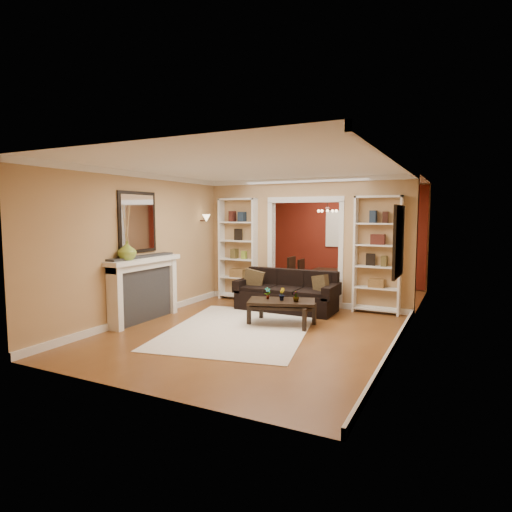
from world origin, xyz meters
The scene contains 30 objects.
floor centered at (0.00, 0.00, 0.00)m, with size 8.00×8.00×0.00m, color brown.
ceiling centered at (0.00, 0.00, 2.70)m, with size 8.00×8.00×0.00m, color white.
wall_back centered at (0.00, 4.00, 1.35)m, with size 8.00×8.00×0.00m, color tan.
wall_front centered at (0.00, -4.00, 1.35)m, with size 8.00×8.00×0.00m, color tan.
wall_left centered at (-2.25, 0.00, 1.35)m, with size 8.00×8.00×0.00m, color tan.
wall_right centered at (2.25, 0.00, 1.35)m, with size 8.00×8.00×0.00m, color tan.
partition_wall centered at (0.00, 1.20, 1.35)m, with size 4.50×0.15×2.70m, color tan.
red_back_panel centered at (0.00, 3.97, 1.32)m, with size 4.44×0.04×2.64m, color maroon.
dining_window centered at (0.00, 3.93, 1.55)m, with size 0.78×0.03×0.98m, color #8CA5CC.
area_rug centered at (-0.29, -1.23, 0.01)m, with size 2.25×3.15×0.01m, color silver.
sofa centered at (-0.13, 0.45, 0.40)m, with size 2.05×0.89×0.80m, color black.
pillow_left centered at (-0.86, 0.43, 0.59)m, with size 0.40×0.11×0.40m, color #4F3E22.
pillow_right centered at (0.60, 0.43, 0.58)m, with size 0.38×0.11×0.38m, color #4F3E22.
coffee_table centered at (0.23, -0.64, 0.22)m, with size 1.16×0.63×0.44m, color black.
plant_left centered at (-0.04, -0.64, 0.54)m, with size 0.11×0.07×0.21m, color #336626.
plant_center centered at (0.23, -0.64, 0.55)m, with size 0.12×0.10×0.22m, color #336626.
plant_right centered at (0.50, -0.64, 0.54)m, with size 0.11×0.11×0.20m, color #336626.
bookshelf_left centered at (-1.55, 1.03, 1.15)m, with size 0.90×0.30×2.30m, color white.
bookshelf_right centered at (1.55, 1.03, 1.15)m, with size 0.90×0.30×2.30m, color white.
fireplace centered at (-2.09, -1.50, 0.58)m, with size 0.32×1.70×1.16m, color white.
vase centered at (-2.09, -1.93, 1.32)m, with size 0.32×0.32×0.33m, color olive.
mirror centered at (-2.23, -1.50, 1.80)m, with size 0.03×0.95×1.10m, color silver.
wall_sconce centered at (-2.15, 0.55, 1.83)m, with size 0.18×0.18×0.22m, color #FFE0A5.
framed_art centered at (2.21, -1.00, 1.55)m, with size 0.04×0.85×1.05m, color black.
dining_table centered at (0.05, 2.59, 0.27)m, with size 0.86×1.55×0.54m, color black.
dining_chair_nw centered at (-0.50, 2.29, 0.46)m, with size 0.46×0.46×0.93m, color black.
dining_chair_ne centered at (0.60, 2.29, 0.47)m, with size 0.47×0.47×0.94m, color black.
dining_chair_sw centered at (-0.50, 2.89, 0.40)m, with size 0.40×0.40×0.81m, color black.
dining_chair_se centered at (0.60, 2.89, 0.38)m, with size 0.38×0.38×0.77m, color black.
chandelier centered at (0.00, 2.70, 2.02)m, with size 0.50×0.50×0.30m, color #301A16.
Camera 1 is at (3.11, -7.46, 1.94)m, focal length 30.00 mm.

